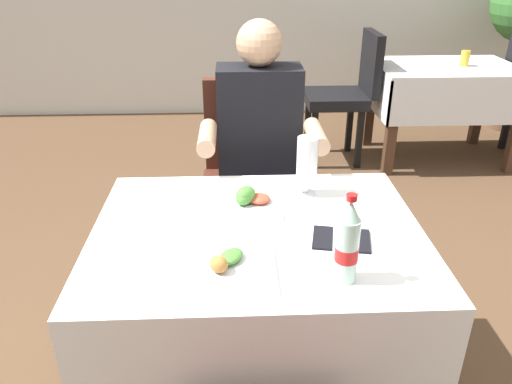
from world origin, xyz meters
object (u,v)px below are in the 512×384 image
plate_near_camera (230,266)px  napkin_cutlery_set (341,239)px  background_chair_left (348,90)px  background_table_tumbler (465,58)px  seated_diner_far (260,152)px  main_dining_table (257,276)px  cola_bottle_primary (347,244)px  chair_far_diner_seat (250,174)px  background_dining_table (443,90)px  beer_glass_left (307,164)px  plate_far_diner (247,201)px

plate_near_camera → napkin_cutlery_set: (0.33, 0.14, -0.01)m
background_chair_left → background_table_tumbler: size_ratio=8.82×
seated_diner_far → napkin_cutlery_set: size_ratio=6.42×
seated_diner_far → napkin_cutlery_set: 0.79m
main_dining_table → cola_bottle_primary: cola_bottle_primary is taller
chair_far_diner_seat → seated_diner_far: seated_diner_far is taller
background_dining_table → background_chair_left: size_ratio=1.07×
main_dining_table → background_table_tumbler: background_table_tumbler is taller
seated_diner_far → beer_glass_left: 0.49m
plate_far_diner → background_chair_left: 2.29m
plate_near_camera → background_dining_table: bearing=57.6°
seated_diner_far → plate_near_camera: seated_diner_far is taller
main_dining_table → cola_bottle_primary: (0.22, -0.27, 0.29)m
background_dining_table → chair_far_diner_seat: bearing=-135.1°
plate_far_diner → cola_bottle_primary: size_ratio=0.93×
plate_near_camera → background_table_tumbler: 3.01m
plate_near_camera → background_chair_left: (0.86, 2.51, -0.19)m
main_dining_table → seated_diner_far: bearing=86.5°
background_table_tumbler → background_chair_left: bearing=178.4°
background_table_tumbler → napkin_cutlery_set: bearing=-120.2°
plate_far_diner → background_table_tumbler: bearing=52.1°
cola_bottle_primary → plate_far_diner: bearing=119.9°
seated_diner_far → napkin_cutlery_set: seated_diner_far is taller
beer_glass_left → background_chair_left: background_chair_left is taller
plate_near_camera → beer_glass_left: bearing=59.6°
chair_far_diner_seat → plate_near_camera: chair_far_diner_seat is taller
plate_far_diner → main_dining_table: bearing=-80.2°
chair_far_diner_seat → background_chair_left: same height
plate_near_camera → napkin_cutlery_set: size_ratio=1.21×
beer_glass_left → background_chair_left: bearing=73.8°
seated_diner_far → cola_bottle_primary: size_ratio=5.02×
plate_near_camera → napkin_cutlery_set: 0.36m
plate_near_camera → plate_far_diner: plate_far_diner is taller
background_dining_table → background_chair_left: 0.73m
cola_bottle_primary → main_dining_table: bearing=129.1°
plate_far_diner → cola_bottle_primary: bearing=-60.1°
beer_glass_left → napkin_cutlery_set: beer_glass_left is taller
seated_diner_far → cola_bottle_primary: (0.18, -0.96, 0.13)m
chair_far_diner_seat → seated_diner_far: (0.04, -0.11, 0.16)m
beer_glass_left → background_dining_table: beer_glass_left is taller
background_chair_left → chair_far_diner_seat: bearing=-117.5°
chair_far_diner_seat → background_chair_left: size_ratio=1.00×
plate_near_camera → cola_bottle_primary: bearing=-10.2°
chair_far_diner_seat → plate_near_camera: bearing=-94.7°
seated_diner_far → background_dining_table: 2.18m
main_dining_table → plate_far_diner: 0.25m
plate_near_camera → background_table_tumbler: size_ratio=2.16×
main_dining_table → plate_near_camera: 0.30m
seated_diner_far → chair_far_diner_seat: bearing=110.9°
main_dining_table → plate_near_camera: plate_near_camera is taller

